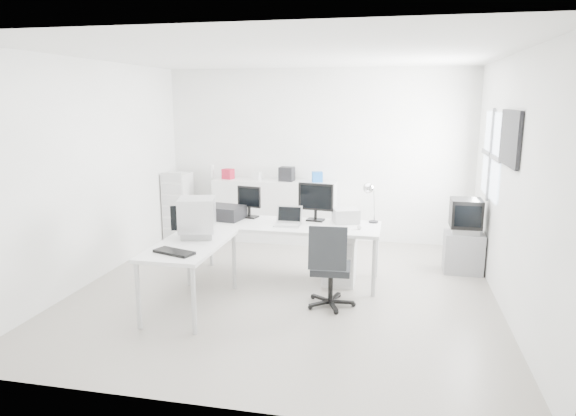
% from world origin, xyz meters
% --- Properties ---
extents(floor, '(5.00, 5.00, 0.01)m').
position_xyz_m(floor, '(0.00, 0.00, 0.00)').
color(floor, '#BCB4A9').
rests_on(floor, ground).
extents(ceiling, '(5.00, 5.00, 0.01)m').
position_xyz_m(ceiling, '(0.00, 0.00, 2.80)').
color(ceiling, white).
rests_on(ceiling, back_wall).
extents(back_wall, '(5.00, 0.02, 2.80)m').
position_xyz_m(back_wall, '(0.00, 2.50, 1.40)').
color(back_wall, white).
rests_on(back_wall, floor).
extents(left_wall, '(0.02, 5.00, 2.80)m').
position_xyz_m(left_wall, '(-2.50, 0.00, 1.40)').
color(left_wall, white).
rests_on(left_wall, floor).
extents(right_wall, '(0.02, 5.00, 2.80)m').
position_xyz_m(right_wall, '(2.50, 0.00, 1.40)').
color(right_wall, white).
rests_on(right_wall, floor).
extents(window, '(0.02, 1.20, 1.10)m').
position_xyz_m(window, '(2.48, 1.20, 1.60)').
color(window, white).
rests_on(window, right_wall).
extents(wall_picture, '(0.04, 0.90, 0.60)m').
position_xyz_m(wall_picture, '(2.47, 0.10, 1.90)').
color(wall_picture, black).
rests_on(wall_picture, right_wall).
extents(main_desk, '(2.40, 0.80, 0.75)m').
position_xyz_m(main_desk, '(-0.08, 0.40, 0.38)').
color(main_desk, silver).
rests_on(main_desk, floor).
extents(side_desk, '(0.70, 1.40, 0.75)m').
position_xyz_m(side_desk, '(-0.93, -0.70, 0.38)').
color(side_desk, silver).
rests_on(side_desk, floor).
extents(drawer_pedestal, '(0.40, 0.50, 0.60)m').
position_xyz_m(drawer_pedestal, '(0.62, 0.45, 0.30)').
color(drawer_pedestal, silver).
rests_on(drawer_pedestal, floor).
extents(inkjet_printer, '(0.56, 0.47, 0.17)m').
position_xyz_m(inkjet_printer, '(-0.93, 0.50, 0.84)').
color(inkjet_printer, black).
rests_on(inkjet_printer, main_desk).
extents(lcd_monitor_small, '(0.36, 0.25, 0.42)m').
position_xyz_m(lcd_monitor_small, '(-0.63, 0.65, 0.96)').
color(lcd_monitor_small, black).
rests_on(lcd_monitor_small, main_desk).
extents(lcd_monitor_large, '(0.49, 0.26, 0.49)m').
position_xyz_m(lcd_monitor_large, '(0.27, 0.65, 0.99)').
color(lcd_monitor_large, black).
rests_on(lcd_monitor_large, main_desk).
extents(laptop, '(0.37, 0.38, 0.25)m').
position_xyz_m(laptop, '(-0.03, 0.30, 0.87)').
color(laptop, '#B7B7BA').
rests_on(laptop, main_desk).
extents(white_keyboard, '(0.42, 0.22, 0.02)m').
position_xyz_m(white_keyboard, '(0.57, 0.25, 0.76)').
color(white_keyboard, silver).
rests_on(white_keyboard, main_desk).
extents(white_mouse, '(0.06, 0.06, 0.06)m').
position_xyz_m(white_mouse, '(0.87, 0.30, 0.78)').
color(white_mouse, silver).
rests_on(white_mouse, main_desk).
extents(laser_printer, '(0.39, 0.36, 0.18)m').
position_xyz_m(laser_printer, '(0.67, 0.62, 0.84)').
color(laser_printer, '#AFAFAF').
rests_on(laser_printer, main_desk).
extents(desk_lamp, '(0.16, 0.16, 0.43)m').
position_xyz_m(desk_lamp, '(1.02, 0.70, 0.96)').
color(desk_lamp, silver).
rests_on(desk_lamp, main_desk).
extents(crt_monitor, '(0.53, 0.53, 0.50)m').
position_xyz_m(crt_monitor, '(-0.93, -0.45, 1.00)').
color(crt_monitor, '#B7B7BA').
rests_on(crt_monitor, side_desk).
extents(black_keyboard, '(0.47, 0.31, 0.03)m').
position_xyz_m(black_keyboard, '(-0.93, -1.10, 0.76)').
color(black_keyboard, black).
rests_on(black_keyboard, side_desk).
extents(office_chair, '(0.60, 0.60, 0.98)m').
position_xyz_m(office_chair, '(0.61, -0.34, 0.49)').
color(office_chair, '#292A2E').
rests_on(office_chair, floor).
extents(tv_cabinet, '(0.51, 0.41, 0.55)m').
position_xyz_m(tv_cabinet, '(2.22, 1.20, 0.28)').
color(tv_cabinet, gray).
rests_on(tv_cabinet, floor).
extents(crt_tv, '(0.50, 0.48, 0.45)m').
position_xyz_m(crt_tv, '(2.22, 1.20, 0.78)').
color(crt_tv, black).
rests_on(crt_tv, tv_cabinet).
extents(sideboard, '(2.02, 0.50, 1.01)m').
position_xyz_m(sideboard, '(-0.65, 2.24, 0.50)').
color(sideboard, silver).
rests_on(sideboard, floor).
extents(clutter_box_a, '(0.20, 0.19, 0.17)m').
position_xyz_m(clutter_box_a, '(-1.45, 2.24, 1.09)').
color(clutter_box_a, '#AC182E').
rests_on(clutter_box_a, sideboard).
extents(clutter_box_b, '(0.16, 0.15, 0.13)m').
position_xyz_m(clutter_box_b, '(-0.95, 2.24, 1.07)').
color(clutter_box_b, silver).
rests_on(clutter_box_b, sideboard).
extents(clutter_box_c, '(0.25, 0.23, 0.23)m').
position_xyz_m(clutter_box_c, '(-0.45, 2.24, 1.12)').
color(clutter_box_c, black).
rests_on(clutter_box_c, sideboard).
extents(clutter_box_d, '(0.20, 0.18, 0.16)m').
position_xyz_m(clutter_box_d, '(0.05, 2.24, 1.09)').
color(clutter_box_d, '#195BB2').
rests_on(clutter_box_d, sideboard).
extents(clutter_bottle, '(0.07, 0.07, 0.22)m').
position_xyz_m(clutter_bottle, '(-1.75, 2.28, 1.12)').
color(clutter_bottle, silver).
rests_on(clutter_bottle, sideboard).
extents(filing_cabinet, '(0.39, 0.46, 1.11)m').
position_xyz_m(filing_cabinet, '(-2.28, 2.05, 0.55)').
color(filing_cabinet, silver).
rests_on(filing_cabinet, floor).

